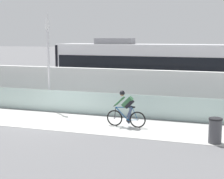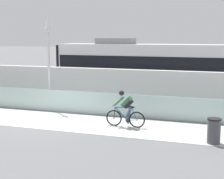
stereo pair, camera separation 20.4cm
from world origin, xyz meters
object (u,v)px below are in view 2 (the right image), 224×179
Objects in this scene: trash_bin at (214,131)px; lamp_post_antenna at (48,49)px; tram at (146,69)px; cyclist_on_bike at (126,109)px.

lamp_post_antenna is at bearing 158.68° from trash_bin.
trash_bin is (4.57, -8.10, -1.41)m from tram.
trash_bin is at bearing -18.24° from cyclist_on_bike.
cyclist_on_bike is at bearing -83.49° from tram.
lamp_post_antenna is 5.42× the size of trash_bin.
cyclist_on_bike is at bearing -23.62° from lamp_post_antenna.
lamp_post_antenna reaches higher than trash_bin.
tram is at bearing 119.46° from trash_bin.
lamp_post_antenna is 9.76m from trash_bin.
lamp_post_antenna is at bearing -131.35° from tram.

